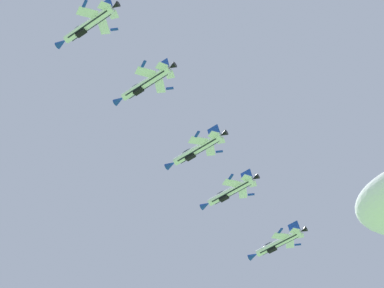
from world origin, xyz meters
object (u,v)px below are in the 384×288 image
(fighter_jet_left_wing, at_px, (145,84))
(fighter_jet_right_wing, at_px, (197,150))
(fighter_jet_lead, at_px, (88,25))
(fighter_jet_right_outer, at_px, (278,243))
(fighter_jet_left_outer, at_px, (230,192))

(fighter_jet_left_wing, xyz_separation_m, fighter_jet_right_wing, (6.50, 16.61, -3.73))
(fighter_jet_lead, relative_size, fighter_jet_right_wing, 1.00)
(fighter_jet_lead, height_order, fighter_jet_right_wing, fighter_jet_lead)
(fighter_jet_lead, bearing_deg, fighter_jet_right_outer, -2.32)
(fighter_jet_right_wing, bearing_deg, fighter_jet_left_wing, 177.49)
(fighter_jet_left_wing, bearing_deg, fighter_jet_left_outer, 1.98)
(fighter_jet_left_outer, xyz_separation_m, fighter_jet_right_outer, (7.71, 15.10, -3.94))
(fighter_jet_right_wing, xyz_separation_m, fighter_jet_left_outer, (3.48, 16.29, 4.40))
(fighter_jet_lead, height_order, fighter_jet_left_outer, fighter_jet_left_outer)
(fighter_jet_left_outer, bearing_deg, fighter_jet_right_wing, -173.20)
(fighter_jet_right_wing, distance_m, fighter_jet_left_outer, 17.23)
(fighter_jet_lead, bearing_deg, fighter_jet_left_outer, -0.40)
(fighter_jet_lead, distance_m, fighter_jet_left_wing, 17.12)
(fighter_jet_lead, relative_size, fighter_jet_left_outer, 1.00)
(fighter_jet_right_wing, relative_size, fighter_jet_right_outer, 1.00)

